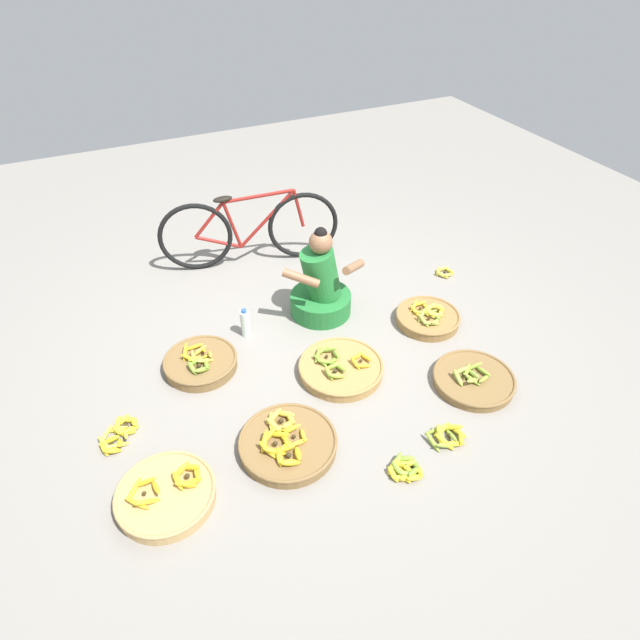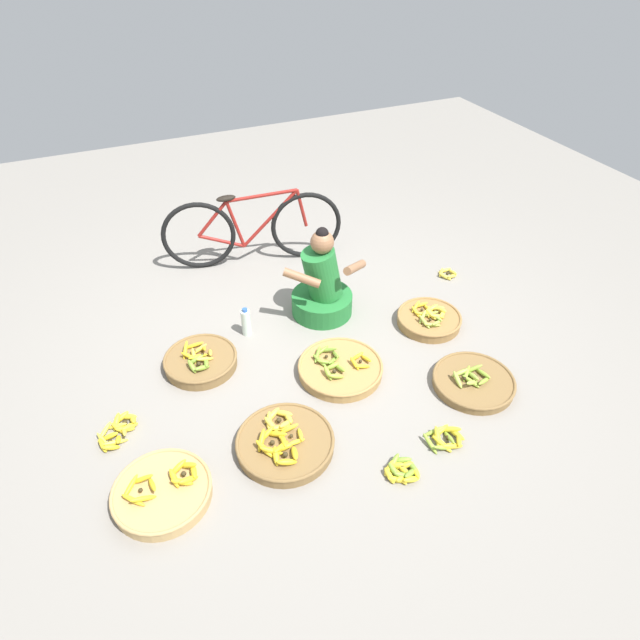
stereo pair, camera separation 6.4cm
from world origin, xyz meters
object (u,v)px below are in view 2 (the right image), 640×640
Objects in this scene: vendor_woman_front at (322,287)px; loose_bananas_back_center at (447,274)px; banana_basket_back_right at (162,492)px; bicycle_leaning at (253,229)px; banana_basket_mid_left at (201,361)px; water_bottle at (246,322)px; loose_bananas_front_center at (119,430)px; banana_basket_near_vendor at (429,319)px; banana_basket_near_bicycle at (340,368)px; banana_basket_back_left at (285,442)px; loose_bananas_front_left at (446,438)px; loose_bananas_mid_right at (402,471)px; banana_basket_front_right at (473,381)px.

vendor_woman_front is 4.18× the size of loose_bananas_back_center.
banana_basket_back_right is 3.21m from loose_bananas_back_center.
bicycle_leaning reaches higher than banana_basket_back_right.
vendor_woman_front is 1.17m from banana_basket_mid_left.
loose_bananas_front_center is at bearing -149.75° from water_bottle.
vendor_woman_front reaches higher than banana_basket_near_vendor.
banana_basket_back_left reaches higher than banana_basket_near_bicycle.
loose_bananas_front_left is 1.81m from water_bottle.
loose_bananas_front_left is at bearing -67.34° from banana_basket_near_bicycle.
loose_bananas_front_center is (-0.18, 0.61, -0.02)m from banana_basket_back_right.
vendor_woman_front is 1.27× the size of banana_basket_back_left.
banana_basket_near_bicycle is at bearing -27.80° from banana_basket_mid_left.
loose_bananas_mid_right is at bearing -58.26° from banana_basket_mid_left.
banana_basket_near_bicycle is 1.07× the size of banana_basket_back_right.
vendor_woman_front is 1.74m from loose_bananas_mid_right.
loose_bananas_front_left is at bearing -143.80° from banana_basket_front_right.
banana_basket_near_bicycle is (0.09, -1.75, -0.31)m from bicycle_leaning.
banana_basket_near_vendor reaches higher than banana_basket_back_left.
banana_basket_front_right is 1.83m from water_bottle.
loose_bananas_front_left is at bearing -117.68° from banana_basket_near_vendor.
banana_basket_front_right is 0.99m from loose_bananas_mid_right.
banana_basket_back_left is at bearing -142.54° from banana_basket_near_bicycle.
banana_basket_near_vendor reaches higher than loose_bananas_back_center.
loose_bananas_back_center is 3.19m from loose_bananas_front_center.
water_bottle is (1.11, 0.65, 0.09)m from loose_bananas_front_center.
banana_basket_back_left is at bearing -96.07° from water_bottle.
loose_bananas_front_left is (1.31, -1.37, -0.02)m from banana_basket_mid_left.
banana_basket_near_bicycle is 1.07m from banana_basket_mid_left.
bicycle_leaning is (-0.27, 1.01, 0.09)m from vendor_woman_front.
banana_basket_mid_left is at bearing 64.68° from banana_basket_back_right.
banana_basket_mid_left is 2.46m from loose_bananas_back_center.
banana_basket_front_right is 1.01× the size of banana_basket_back_right.
banana_basket_mid_left is 1.89m from loose_bananas_front_left.
loose_bananas_back_center is at bearing 6.52° from banana_basket_mid_left.
loose_bananas_front_center is 2.19m from loose_bananas_front_left.
water_bottle is at bearing 27.17° from banana_basket_mid_left.
banana_basket_back_right is 1.83m from loose_bananas_front_left.
loose_bananas_back_center is (1.31, 0.03, -0.24)m from vendor_woman_front.
banana_basket_back_left is 1.03m from banana_basket_mid_left.
loose_bananas_front_center is at bearing -167.33° from loose_bananas_back_center.
loose_bananas_front_center is 1.16× the size of water_bottle.
banana_basket_back_left is at bearing 3.64° from banana_basket_back_right.
banana_basket_back_right is 2.17× the size of loose_bananas_front_left.
water_bottle is (-0.50, 0.72, 0.07)m from banana_basket_near_bicycle.
vendor_woman_front is 1.36× the size of banana_basket_front_right.
banana_basket_mid_left is at bearing 152.20° from banana_basket_near_bicycle.
banana_basket_mid_left is 0.79m from loose_bananas_front_center.
water_bottle is (-0.41, -1.03, -0.24)m from bicycle_leaning.
banana_basket_near_vendor is at bearing -135.61° from loose_bananas_back_center.
banana_basket_near_vendor is at bearing -55.97° from bicycle_leaning.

